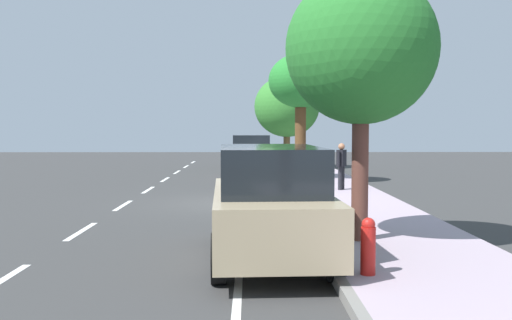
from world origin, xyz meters
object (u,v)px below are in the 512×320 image
at_px(parked_sedan_grey_mid, 256,154).
at_px(bicycle_at_curb, 279,196).
at_px(parked_suv_tan_nearest, 269,202).
at_px(fire_hydrant, 368,246).
at_px(pedestrian_on_phone, 341,164).
at_px(parked_pickup_silver_second, 251,158).
at_px(cyclist_with_backpack, 288,176).
at_px(street_tree_far_end, 301,83).
at_px(street_tree_corner, 287,107).
at_px(street_tree_mid_block, 361,50).

distance_m(parked_sedan_grey_mid, bicycle_at_curb, 17.19).
height_order(parked_suv_tan_nearest, fire_hydrant, parked_suv_tan_nearest).
distance_m(pedestrian_on_phone, fire_hydrant, 11.45).
distance_m(parked_pickup_silver_second, pedestrian_on_phone, 7.46).
relative_size(bicycle_at_curb, cyclist_with_backpack, 0.80).
bearing_deg(cyclist_with_backpack, street_tree_far_end, 82.57).
relative_size(pedestrian_on_phone, fire_hydrant, 1.91).
bearing_deg(street_tree_corner, pedestrian_on_phone, -85.05).
relative_size(street_tree_corner, pedestrian_on_phone, 3.14).
relative_size(bicycle_at_curb, street_tree_far_end, 0.25).
distance_m(parked_suv_tan_nearest, parked_sedan_grey_mid, 23.22).
height_order(parked_pickup_silver_second, cyclist_with_backpack, parked_pickup_silver_second).
relative_size(parked_sedan_grey_mid, street_tree_mid_block, 0.87).
relative_size(parked_sedan_grey_mid, cyclist_with_backpack, 2.69).
distance_m(cyclist_with_backpack, fire_hydrant, 7.24).
height_order(parked_sedan_grey_mid, bicycle_at_curb, parked_sedan_grey_mid).
bearing_deg(parked_sedan_grey_mid, bicycle_at_curb, -88.40).
distance_m(parked_sedan_grey_mid, fire_hydrant, 24.88).
distance_m(parked_pickup_silver_second, cyclist_with_backpack, 10.98).
bearing_deg(parked_sedan_grey_mid, parked_pickup_silver_second, -92.23).
xyz_separation_m(parked_pickup_silver_second, street_tree_mid_block, (2.01, -15.57, 2.88)).
bearing_deg(street_tree_mid_block, street_tree_corner, 90.00).
relative_size(bicycle_at_curb, pedestrian_on_phone, 0.81).
bearing_deg(street_tree_mid_block, parked_sedan_grey_mid, 94.49).
xyz_separation_m(parked_suv_tan_nearest, street_tree_mid_block, (1.76, 0.94, 2.75)).
distance_m(cyclist_with_backpack, pedestrian_on_phone, 4.66).
bearing_deg(fire_hydrant, street_tree_mid_block, 81.75).
distance_m(parked_sedan_grey_mid, cyclist_with_backpack, 17.66).
distance_m(parked_pickup_silver_second, street_tree_corner, 6.50).
bearing_deg(parked_pickup_silver_second, parked_suv_tan_nearest, -89.14).
xyz_separation_m(parked_suv_tan_nearest, street_tree_corner, (1.76, 22.13, 2.46)).
relative_size(parked_suv_tan_nearest, bicycle_at_curb, 3.66).
bearing_deg(street_tree_far_end, bicycle_at_curb, -99.52).
bearing_deg(bicycle_at_curb, street_tree_corner, 85.49).
xyz_separation_m(bicycle_at_curb, street_tree_far_end, (1.27, 7.57, 3.75)).
height_order(bicycle_at_curb, fire_hydrant, fire_hydrant).
bearing_deg(parked_pickup_silver_second, parked_sedan_grey_mid, 87.77).
height_order(bicycle_at_curb, street_tree_far_end, street_tree_far_end).
xyz_separation_m(street_tree_far_end, fire_hydrant, (-0.37, -15.23, -3.54)).
bearing_deg(street_tree_corner, parked_sedan_grey_mid, 148.09).
xyz_separation_m(parked_pickup_silver_second, cyclist_with_backpack, (0.96, -10.94, 0.10)).
bearing_deg(street_tree_far_end, street_tree_corner, 90.00).
bearing_deg(parked_sedan_grey_mid, fire_hydrant, -86.83).
height_order(pedestrian_on_phone, fire_hydrant, pedestrian_on_phone).
relative_size(cyclist_with_backpack, pedestrian_on_phone, 1.02).
bearing_deg(bicycle_at_curb, fire_hydrant, -83.33).
xyz_separation_m(cyclist_with_backpack, fire_hydrant, (0.68, -7.20, -0.40)).
relative_size(parked_pickup_silver_second, street_tree_corner, 1.06).
bearing_deg(street_tree_corner, bicycle_at_curb, -94.51).
bearing_deg(street_tree_far_end, parked_pickup_silver_second, 124.69).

